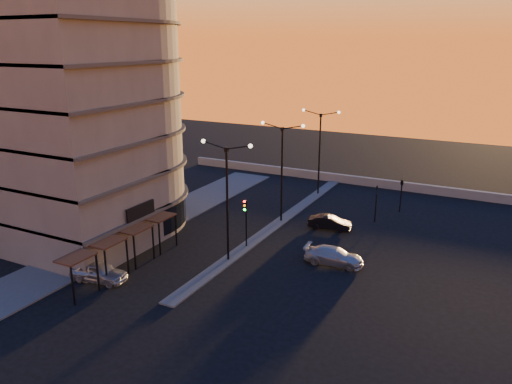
% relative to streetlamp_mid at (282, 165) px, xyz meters
% --- Properties ---
extents(ground, '(120.00, 120.00, 0.00)m').
position_rel_streetlamp_mid_xyz_m(ground, '(0.00, -10.00, -5.59)').
color(ground, black).
rests_on(ground, ground).
extents(sidewalk_west, '(5.00, 40.00, 0.12)m').
position_rel_streetlamp_mid_xyz_m(sidewalk_west, '(-10.50, -6.00, -5.53)').
color(sidewalk_west, '#4A4947').
rests_on(sidewalk_west, ground).
extents(median, '(1.20, 36.00, 0.12)m').
position_rel_streetlamp_mid_xyz_m(median, '(0.00, 0.00, -5.53)').
color(median, '#4A4947').
rests_on(median, ground).
extents(parapet, '(44.00, 0.50, 1.00)m').
position_rel_streetlamp_mid_xyz_m(parapet, '(2.00, 16.00, -5.09)').
color(parapet, slate).
rests_on(parapet, ground).
extents(building, '(14.35, 17.08, 25.00)m').
position_rel_streetlamp_mid_xyz_m(building, '(-14.00, -9.97, 6.32)').
color(building, '#66605A').
rests_on(building, ground).
extents(streetlamp_near, '(4.32, 0.32, 9.51)m').
position_rel_streetlamp_mid_xyz_m(streetlamp_near, '(0.00, -10.00, 0.00)').
color(streetlamp_near, black).
rests_on(streetlamp_near, ground).
extents(streetlamp_mid, '(4.32, 0.32, 9.51)m').
position_rel_streetlamp_mid_xyz_m(streetlamp_mid, '(0.00, 0.00, 0.00)').
color(streetlamp_mid, black).
rests_on(streetlamp_mid, ground).
extents(streetlamp_far, '(4.32, 0.32, 9.51)m').
position_rel_streetlamp_mid_xyz_m(streetlamp_far, '(0.00, 10.00, 0.00)').
color(streetlamp_far, black).
rests_on(streetlamp_far, ground).
extents(traffic_light_main, '(0.28, 0.44, 4.25)m').
position_rel_streetlamp_mid_xyz_m(traffic_light_main, '(0.00, -7.13, -2.70)').
color(traffic_light_main, black).
rests_on(traffic_light_main, ground).
extents(signal_east_a, '(0.13, 0.16, 3.60)m').
position_rel_streetlamp_mid_xyz_m(signal_east_a, '(8.00, 4.00, -3.66)').
color(signal_east_a, black).
rests_on(signal_east_a, ground).
extents(signal_east_b, '(0.42, 1.99, 3.60)m').
position_rel_streetlamp_mid_xyz_m(signal_east_b, '(9.50, 8.00, -2.49)').
color(signal_east_b, black).
rests_on(signal_east_b, ground).
extents(car_hatchback, '(4.41, 2.27, 1.44)m').
position_rel_streetlamp_mid_xyz_m(car_hatchback, '(-6.50, -17.26, -4.87)').
color(car_hatchback, '#ACB0B4').
rests_on(car_hatchback, ground).
extents(car_sedan, '(4.02, 1.86, 1.28)m').
position_rel_streetlamp_mid_xyz_m(car_sedan, '(4.79, 0.20, -4.95)').
color(car_sedan, black).
rests_on(car_sedan, ground).
extents(car_wagon, '(4.69, 2.21, 1.32)m').
position_rel_streetlamp_mid_xyz_m(car_wagon, '(7.56, -6.80, -4.93)').
color(car_wagon, '#A9ADB1').
rests_on(car_wagon, ground).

